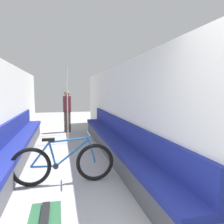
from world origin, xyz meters
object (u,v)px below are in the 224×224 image
at_px(bench_seat_row_right, 115,144).
at_px(bicycle, 64,164).
at_px(grab_pole_near, 68,105).
at_px(bench_seat_row_left, 15,150).
at_px(passenger_standing, 67,111).
at_px(grab_pole_far, 68,107).

bearing_deg(bench_seat_row_right, bicycle, -133.20).
bearing_deg(bench_seat_row_right, grab_pole_near, 108.93).
relative_size(bench_seat_row_left, grab_pole_near, 3.04).
bearing_deg(grab_pole_near, bench_seat_row_right, -71.07).
distance_m(bicycle, passenger_standing, 4.72).
distance_m(bench_seat_row_left, passenger_standing, 3.65).
xyz_separation_m(bicycle, grab_pole_far, (0.17, 2.88, 0.73)).
bearing_deg(bicycle, passenger_standing, 96.18).
bearing_deg(bicycle, bench_seat_row_right, 55.57).
xyz_separation_m(bench_seat_row_right, passenger_standing, (-0.99, 3.41, 0.51)).
relative_size(bench_seat_row_right, bicycle, 3.92).
height_order(bench_seat_row_right, bicycle, bench_seat_row_right).
xyz_separation_m(grab_pole_far, passenger_standing, (0.04, 1.81, -0.27)).
distance_m(grab_pole_far, passenger_standing, 1.83).
height_order(bench_seat_row_left, bicycle, bench_seat_row_left).
bearing_deg(bench_seat_row_right, grab_pole_far, 122.96).
bearing_deg(passenger_standing, bicycle, 47.61).
relative_size(grab_pole_far, passenger_standing, 1.41).
xyz_separation_m(bench_seat_row_left, grab_pole_far, (1.17, 1.60, 0.77)).
bearing_deg(bench_seat_row_left, grab_pole_near, 67.19).
bearing_deg(bench_seat_row_right, passenger_standing, 106.26).
xyz_separation_m(bench_seat_row_left, bicycle, (1.00, -1.28, 0.04)).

